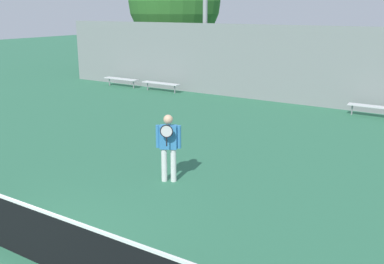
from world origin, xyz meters
TOP-DOWN VIEW (x-y plane):
  - ground_plane at (0.00, 0.00)m, footprint 100.00×100.00m
  - tennis_net at (0.00, 0.00)m, footprint 12.17×0.09m
  - tennis_player at (0.21, 4.21)m, footprint 0.56×0.52m
  - bench_courtside_near at (-10.12, 14.05)m, footprint 2.17×0.40m
  - bench_courtside_far at (2.81, 14.05)m, footprint 1.65×0.40m
  - bench_adjacent_court at (-7.42, 14.05)m, footprint 2.17×0.40m
  - back_fence at (0.00, 14.86)m, footprint 28.37×0.06m
  - tree_green_tall at (-10.28, 19.38)m, footprint 5.68×5.68m

SIDE VIEW (x-z plane):
  - ground_plane at x=0.00m, z-range 0.00..0.00m
  - bench_courtside_far at x=2.81m, z-range 0.19..0.64m
  - bench_courtside_near at x=-10.12m, z-range 0.19..0.65m
  - bench_adjacent_court at x=-7.42m, z-range 0.19..0.65m
  - tennis_net at x=0.00m, z-range 0.01..1.05m
  - tennis_player at x=0.21m, z-range 0.13..1.82m
  - back_fence at x=0.00m, z-range 0.00..3.44m
  - tree_green_tall at x=-10.28m, z-range 0.85..8.24m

